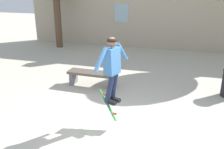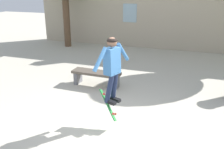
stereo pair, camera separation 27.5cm
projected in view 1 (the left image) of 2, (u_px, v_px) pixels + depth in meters
The scene contains 5 objects.
ground_plane at pixel (110, 134), 5.46m from camera, with size 40.00×40.00×0.00m, color beige.
building_backdrop at pixel (157, 5), 12.07m from camera, with size 13.99×0.52×5.03m.
park_bench at pixel (92, 76), 7.90m from camera, with size 1.57×0.50×0.48m.
skater at pixel (112, 65), 5.32m from camera, with size 0.49×1.11×1.47m.
skateboard_flipping at pixel (108, 105), 5.63m from camera, with size 0.48×0.48×0.67m.
Camera 1 is at (1.32, -4.49, 3.11)m, focal length 40.00 mm.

